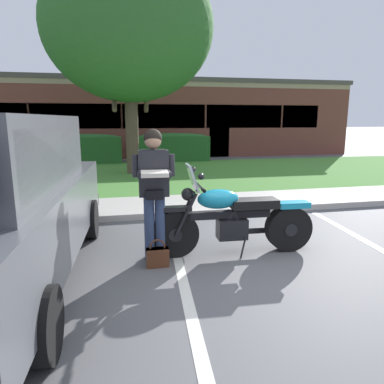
{
  "coord_description": "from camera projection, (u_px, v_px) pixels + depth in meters",
  "views": [
    {
      "loc": [
        -1.79,
        -3.7,
        1.82
      ],
      "look_at": [
        -0.79,
        0.9,
        0.85
      ],
      "focal_mm": 33.1,
      "sensor_mm": 36.0,
      "label": 1
    }
  ],
  "objects": [
    {
      "name": "hedge_center_left",
      "position": [
        173.0,
        147.0,
        15.14
      ],
      "size": [
        3.09,
        0.9,
        1.24
      ],
      "color": "#235623",
      "rests_on": "ground"
    },
    {
      "name": "curb_strip",
      "position": [
        212.0,
        212.0,
        6.86
      ],
      "size": [
        60.0,
        0.2,
        0.12
      ],
      "primitive_type": "cube",
      "color": "#B7B2A8",
      "rests_on": "ground"
    },
    {
      "name": "shade_tree",
      "position": [
        129.0,
        29.0,
        10.91
      ],
      "size": [
        5.26,
        5.26,
        6.81
      ],
      "color": "#4C3D2D",
      "rests_on": "ground"
    },
    {
      "name": "motorcycle",
      "position": [
        239.0,
        219.0,
        4.81
      ],
      "size": [
        2.24,
        0.82,
        1.26
      ],
      "color": "black",
      "rests_on": "ground"
    },
    {
      "name": "stall_stripe_0",
      "position": [
        181.0,
        273.0,
        4.25
      ],
      "size": [
        0.49,
        4.39,
        0.01
      ],
      "primitive_type": "cube",
      "rotation": [
        0.0,
        0.0,
        -0.08
      ],
      "color": "silver",
      "rests_on": "ground"
    },
    {
      "name": "concrete_walk",
      "position": [
        202.0,
        203.0,
        7.68
      ],
      "size": [
        60.0,
        1.5,
        0.08
      ],
      "primitive_type": "cube",
      "color": "#B7B2A8",
      "rests_on": "ground"
    },
    {
      "name": "brick_building",
      "position": [
        120.0,
        118.0,
        20.68
      ],
      "size": [
        23.34,
        9.87,
        3.75
      ],
      "color": "brown",
      "rests_on": "ground"
    },
    {
      "name": "grass_lawn",
      "position": [
        171.0,
        174.0,
        11.72
      ],
      "size": [
        60.0,
        6.95,
        0.06
      ],
      "primitive_type": "cube",
      "color": "#478433",
      "rests_on": "ground"
    },
    {
      "name": "rider_person",
      "position": [
        154.0,
        185.0,
        4.48
      ],
      "size": [
        0.53,
        0.6,
        1.7
      ],
      "color": "black",
      "rests_on": "ground"
    },
    {
      "name": "hedge_left",
      "position": [
        81.0,
        148.0,
        14.36
      ],
      "size": [
        3.19,
        0.9,
        1.24
      ],
      "color": "#235623",
      "rests_on": "ground"
    },
    {
      "name": "ground_plane",
      "position": [
        272.0,
        272.0,
        4.28
      ],
      "size": [
        140.0,
        140.0,
        0.0
      ],
      "primitive_type": "plane",
      "color": "#565659"
    },
    {
      "name": "handbag",
      "position": [
        158.0,
        256.0,
        4.43
      ],
      "size": [
        0.28,
        0.13,
        0.36
      ],
      "color": "#562D19",
      "rests_on": "ground"
    }
  ]
}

